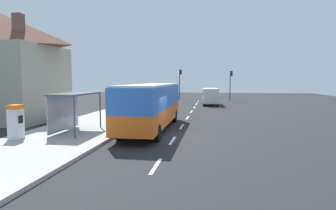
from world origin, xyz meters
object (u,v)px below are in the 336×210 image
(ticket_machine, at_px, (16,122))
(recycling_bin_orange, at_px, (120,119))
(bus_shelter, at_px, (71,102))
(white_van, at_px, (210,95))
(recycling_bin_blue, at_px, (117,120))
(sedan_near, at_px, (211,93))
(traffic_light_far_side, at_px, (180,80))
(traffic_light_near_side, at_px, (231,81))
(house_behind_platform, at_px, (3,66))
(bus, at_px, (151,104))

(ticket_machine, relative_size, recycling_bin_orange, 2.04)
(recycling_bin_orange, distance_m, bus_shelter, 4.03)
(white_van, relative_size, recycling_bin_blue, 5.57)
(sedan_near, distance_m, bus_shelter, 42.95)
(white_van, bearing_deg, traffic_light_far_side, 118.26)
(recycling_bin_blue, xyz_separation_m, bus_shelter, (-2.21, -2.35, 1.44))
(traffic_light_near_side, height_order, house_behind_platform, house_behind_platform)
(white_van, height_order, recycling_bin_orange, white_van)
(bus, height_order, recycling_bin_orange, bus)
(recycling_bin_blue, relative_size, traffic_light_far_side, 0.18)
(sedan_near, relative_size, ticket_machine, 2.31)
(sedan_near, xyz_separation_m, traffic_light_near_side, (3.20, -10.03, 2.52))
(white_van, relative_size, traffic_light_near_side, 1.06)
(traffic_light_near_side, relative_size, bus_shelter, 1.24)
(bus, bearing_deg, recycling_bin_orange, 167.48)
(white_van, distance_m, ticket_machine, 27.64)
(white_van, distance_m, traffic_light_near_side, 9.85)
(traffic_light_near_side, bearing_deg, bus_shelter, -110.41)
(recycling_bin_blue, height_order, recycling_bin_orange, same)
(white_van, distance_m, sedan_near, 19.10)
(ticket_machine, relative_size, house_behind_platform, 0.21)
(recycling_bin_orange, bearing_deg, bus_shelter, -125.98)
(traffic_light_far_side, xyz_separation_m, house_behind_platform, (-12.20, -27.58, 1.15))
(traffic_light_far_side, bearing_deg, house_behind_platform, -113.86)
(recycling_bin_orange, height_order, traffic_light_far_side, traffic_light_far_side)
(recycling_bin_orange, relative_size, traffic_light_near_side, 0.19)
(bus, xyz_separation_m, bus_shelter, (-4.70, -2.49, 0.25))
(recycling_bin_orange, bearing_deg, recycling_bin_blue, -90.00)
(white_van, bearing_deg, recycling_bin_orange, -107.83)
(traffic_light_near_side, xyz_separation_m, house_behind_platform, (-20.81, -26.78, 1.34))
(sedan_near, bearing_deg, bus_shelter, -101.71)
(bus, xyz_separation_m, sedan_near, (4.01, 39.54, -1.05))
(bus, relative_size, sedan_near, 2.45)
(recycling_bin_blue, bearing_deg, traffic_light_near_side, 71.89)
(recycling_bin_orange, height_order, traffic_light_near_side, traffic_light_near_side)
(ticket_machine, bearing_deg, white_van, 67.33)
(bus, distance_m, bus_shelter, 5.33)
(bus_shelter, bearing_deg, recycling_bin_blue, 46.69)
(bus_shelter, bearing_deg, recycling_bin_orange, 54.02)
(bus, bearing_deg, traffic_light_near_side, 76.27)
(traffic_light_near_side, xyz_separation_m, traffic_light_far_side, (-8.60, 0.80, 0.19))
(recycling_bin_blue, distance_m, traffic_light_far_side, 30.62)
(recycling_bin_orange, height_order, bus_shelter, bus_shelter)
(traffic_light_far_side, bearing_deg, bus_shelter, -95.76)
(white_van, xyz_separation_m, recycling_bin_orange, (-6.40, -19.89, -0.69))
(white_van, xyz_separation_m, sedan_near, (0.10, 19.09, -0.55))
(traffic_light_far_side, bearing_deg, recycling_bin_blue, -92.06)
(ticket_machine, height_order, traffic_light_far_side, traffic_light_far_side)
(ticket_machine, xyz_separation_m, bus_shelter, (2.04, 2.56, 0.93))
(traffic_light_far_side, height_order, house_behind_platform, house_behind_platform)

